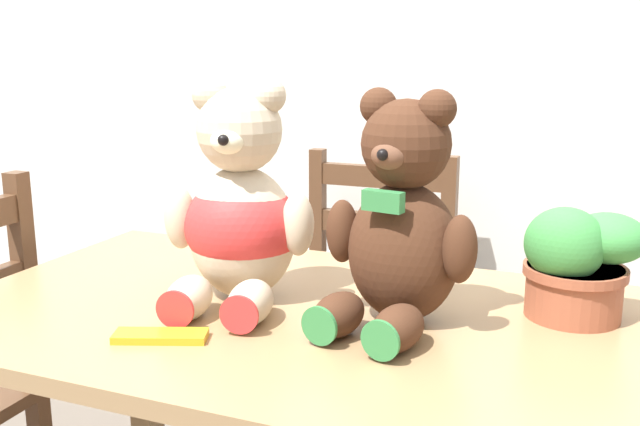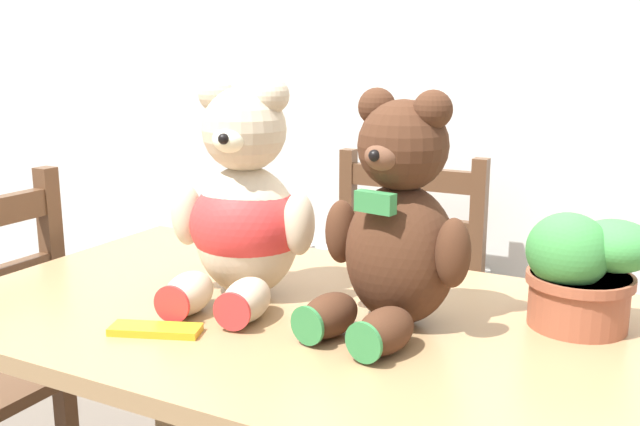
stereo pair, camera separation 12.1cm
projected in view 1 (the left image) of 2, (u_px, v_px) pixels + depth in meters
The scene contains 8 objects.
wall_back at pixel (441, 14), 2.02m from camera, with size 8.00×0.04×2.60m, color silver.
radiator at pixel (345, 351), 2.28m from camera, with size 0.72×0.10×0.59m.
dining_table at pixel (299, 376), 1.25m from camera, with size 1.23×0.73×0.76m.
wooden_chair_behind at pixel (363, 325), 1.96m from camera, with size 0.43×0.44×0.92m.
teddy_bear_left at pixel (240, 213), 1.26m from camera, with size 0.28×0.30×0.39m.
teddy_bear_right at pixel (400, 225), 1.15m from camera, with size 0.27×0.29×0.38m.
potted_plant at pixel (576, 262), 1.18m from camera, with size 0.20×0.17×0.19m.
chocolate_bar at pixel (160, 336), 1.10m from camera, with size 0.14×0.05×0.01m, color gold.
Camera 1 is at (0.47, -0.69, 1.19)m, focal length 40.00 mm.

